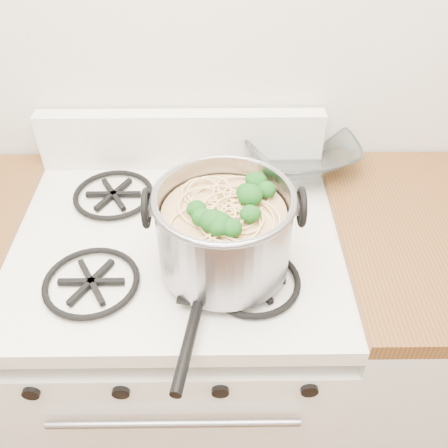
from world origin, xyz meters
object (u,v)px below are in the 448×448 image
gas_range (186,353)px  stock_pot (224,231)px  spatula (203,282)px  glass_bowl (299,157)px

gas_range → stock_pot: bearing=-43.1°
spatula → glass_bowl: glass_bowl is taller
stock_pot → spatula: size_ratio=1.02×
gas_range → glass_bowl: size_ratio=7.83×
spatula → stock_pot: bearing=66.9°
gas_range → spatula: 0.53m
spatula → glass_bowl: 0.51m
gas_range → stock_pot: size_ratio=2.93×
stock_pot → glass_bowl: (0.21, 0.38, -0.08)m
stock_pot → spatula: stock_pot is taller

